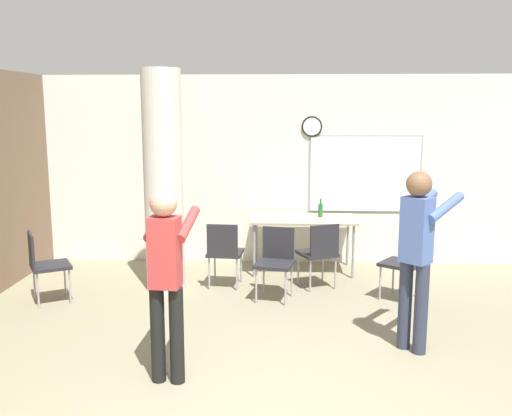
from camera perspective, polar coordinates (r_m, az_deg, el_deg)
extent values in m
cube|color=silver|center=(8.58, 1.87, 3.82)|extent=(8.00, 0.12, 2.80)
cylinder|color=black|center=(8.47, 5.61, 8.11)|extent=(0.30, 0.03, 0.30)
cylinder|color=white|center=(8.45, 5.62, 8.11)|extent=(0.25, 0.01, 0.25)
cube|color=#99999E|center=(8.60, 10.81, 3.33)|extent=(1.67, 0.01, 1.16)
cube|color=white|center=(8.60, 10.82, 3.33)|extent=(1.61, 0.02, 1.10)
cylinder|color=silver|center=(7.28, -9.24, 2.59)|extent=(0.49, 0.49, 2.80)
cube|color=tan|center=(8.12, 4.72, -1.11)|extent=(1.48, 0.79, 0.03)
cylinder|color=gray|center=(7.88, -0.19, -4.31)|extent=(0.04, 0.04, 0.75)
cylinder|color=gray|center=(7.94, 9.70, -4.36)|extent=(0.04, 0.04, 0.75)
cylinder|color=gray|center=(8.53, 0.03, -3.20)|extent=(0.04, 0.04, 0.75)
cylinder|color=gray|center=(8.58, 9.16, -3.25)|extent=(0.04, 0.04, 0.75)
cylinder|color=#1E6B2D|center=(8.20, 6.47, -0.25)|extent=(0.07, 0.07, 0.19)
cylinder|color=#1E6B2D|center=(8.18, 6.49, 0.67)|extent=(0.03, 0.03, 0.08)
cube|color=#232328|center=(7.49, 6.11, -4.54)|extent=(0.58, 0.58, 0.04)
cube|color=#232328|center=(7.26, 6.87, -3.23)|extent=(0.38, 0.18, 0.40)
cylinder|color=#99999E|center=(7.78, 6.68, -5.78)|extent=(0.02, 0.02, 0.43)
cylinder|color=#99999E|center=(7.63, 4.26, -6.06)|extent=(0.02, 0.02, 0.43)
cylinder|color=#99999E|center=(7.48, 7.94, -6.47)|extent=(0.02, 0.02, 0.43)
cylinder|color=#99999E|center=(7.32, 5.45, -6.78)|extent=(0.02, 0.02, 0.43)
cube|color=#232328|center=(7.18, 14.31, -5.43)|extent=(0.61, 0.61, 0.04)
cube|color=#232328|center=(7.05, 15.91, -3.95)|extent=(0.26, 0.34, 0.40)
cylinder|color=#99999E|center=(7.48, 13.56, -6.66)|extent=(0.02, 0.02, 0.43)
cylinder|color=#99999E|center=(7.16, 12.31, -7.34)|extent=(0.02, 0.02, 0.43)
cylinder|color=#99999E|center=(7.34, 16.11, -7.09)|extent=(0.02, 0.02, 0.43)
cylinder|color=#99999E|center=(7.02, 14.95, -7.82)|extent=(0.02, 0.02, 0.43)
cube|color=#232328|center=(7.49, -3.09, -4.50)|extent=(0.48, 0.48, 0.04)
cube|color=#232328|center=(7.24, -3.40, -3.21)|extent=(0.40, 0.06, 0.40)
cylinder|color=#99999E|center=(7.69, -1.50, -5.91)|extent=(0.02, 0.02, 0.43)
cylinder|color=#99999E|center=(7.75, -4.14, -5.80)|extent=(0.02, 0.02, 0.43)
cylinder|color=#99999E|center=(7.35, -1.94, -6.67)|extent=(0.02, 0.02, 0.43)
cylinder|color=#99999E|center=(7.41, -4.70, -6.55)|extent=(0.02, 0.02, 0.43)
cube|color=#232328|center=(7.31, -19.84, -5.46)|extent=(0.60, 0.60, 0.04)
cube|color=#232328|center=(7.23, -21.55, -3.92)|extent=(0.22, 0.36, 0.40)
cylinder|color=#99999E|center=(7.22, -18.11, -7.48)|extent=(0.02, 0.02, 0.43)
cylinder|color=#99999E|center=(7.56, -18.56, -6.71)|extent=(0.02, 0.02, 0.43)
cylinder|color=#99999E|center=(7.18, -20.97, -7.75)|extent=(0.02, 0.02, 0.43)
cylinder|color=#99999E|center=(7.52, -21.29, -6.97)|extent=(0.02, 0.02, 0.43)
cube|color=#232328|center=(6.95, 1.85, -5.64)|extent=(0.53, 0.53, 0.04)
cube|color=#232328|center=(7.09, 2.25, -3.49)|extent=(0.39, 0.12, 0.40)
cylinder|color=#99999E|center=(6.89, 0.02, -7.81)|extent=(0.02, 0.02, 0.43)
cylinder|color=#99999E|center=(6.81, 2.97, -8.04)|extent=(0.02, 0.02, 0.43)
cylinder|color=#99999E|center=(7.22, 0.78, -6.96)|extent=(0.02, 0.02, 0.43)
cylinder|color=#99999E|center=(7.15, 3.60, -7.17)|extent=(0.02, 0.02, 0.43)
cylinder|color=#2D3347|center=(5.70, 16.18, -9.68)|extent=(0.13, 0.13, 0.88)
cylinder|color=#2D3347|center=(5.78, 14.68, -9.32)|extent=(0.13, 0.13, 0.88)
cube|color=#4C66AD|center=(5.54, 15.78, -2.12)|extent=(0.33, 0.32, 0.63)
sphere|color=brown|center=(5.47, 15.99, 2.31)|extent=(0.24, 0.24, 0.24)
cylinder|color=#4C66AD|center=(5.65, 18.43, 0.06)|extent=(0.45, 0.46, 0.25)
cylinder|color=#4C66AD|center=(5.79, 15.98, 0.41)|extent=(0.45, 0.46, 0.25)
cube|color=white|center=(6.00, 17.23, 0.73)|extent=(0.12, 0.12, 0.04)
cylinder|color=black|center=(4.98, -7.93, -12.51)|extent=(0.12, 0.12, 0.84)
cylinder|color=black|center=(5.03, -9.80, -12.33)|extent=(0.12, 0.12, 0.84)
cube|color=#B23838|center=(4.78, -9.10, -4.40)|extent=(0.26, 0.22, 0.60)
sphere|color=tan|center=(4.70, -9.24, 0.49)|extent=(0.23, 0.23, 0.23)
cylinder|color=#B23838|center=(4.92, -6.82, -1.61)|extent=(0.14, 0.54, 0.24)
cylinder|color=#B23838|center=(5.00, -9.82, -1.50)|extent=(0.14, 0.54, 0.24)
cube|color=white|center=(5.22, -9.00, -0.95)|extent=(0.05, 0.13, 0.04)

